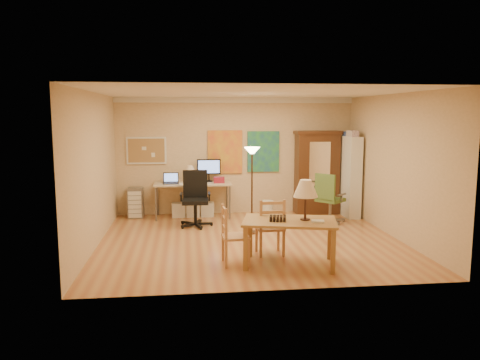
{
  "coord_description": "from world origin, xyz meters",
  "views": [
    {
      "loc": [
        -1.17,
        -8.35,
        2.32
      ],
      "look_at": [
        -0.15,
        0.3,
        1.09
      ],
      "focal_mm": 35.0,
      "sensor_mm": 36.0,
      "label": 1
    }
  ],
  "objects": [
    {
      "name": "drawer_cart",
      "position": [
        -2.3,
        2.24,
        0.34
      ],
      "size": [
        0.34,
        0.4,
        0.67
      ],
      "color": "slate",
      "rests_on": "floor"
    },
    {
      "name": "art_panel_right",
      "position": [
        0.65,
        2.47,
        1.45
      ],
      "size": [
        0.75,
        0.04,
        0.95
      ],
      "primitive_type": "cube",
      "color": "#225F89",
      "rests_on": "floor"
    },
    {
      "name": "bookshelf",
      "position": [
        2.55,
        1.8,
        0.91
      ],
      "size": [
        0.27,
        0.73,
        1.83
      ],
      "color": "white",
      "rests_on": "floor"
    },
    {
      "name": "computer_desk",
      "position": [
        -0.99,
        2.16,
        0.48
      ],
      "size": [
        1.72,
        0.75,
        1.3
      ],
      "color": "tan",
      "rests_on": "floor"
    },
    {
      "name": "art_panel_left",
      "position": [
        -0.25,
        2.47,
        1.45
      ],
      "size": [
        0.8,
        0.04,
        1.0
      ],
      "primitive_type": "cube",
      "color": "yellow",
      "rests_on": "floor"
    },
    {
      "name": "floor",
      "position": [
        0.0,
        0.0,
        0.0
      ],
      "size": [
        5.5,
        5.5,
        0.0
      ],
      "primitive_type": "plane",
      "color": "#AD663D",
      "rests_on": "ground"
    },
    {
      "name": "wastebin",
      "position": [
        0.64,
        1.9,
        0.19
      ],
      "size": [
        0.3,
        0.3,
        0.38
      ],
      "primitive_type": "cylinder",
      "color": "silver",
      "rests_on": "floor"
    },
    {
      "name": "corkboard",
      "position": [
        -2.05,
        2.47,
        1.5
      ],
      "size": [
        0.9,
        0.04,
        0.62
      ],
      "primitive_type": "cube",
      "color": "#A46F4D",
      "rests_on": "floor"
    },
    {
      "name": "ladder_chair_left",
      "position": [
        -0.44,
        -1.33,
        0.43
      ],
      "size": [
        0.43,
        0.45,
        0.92
      ],
      "color": "#A8794D",
      "rests_on": "floor"
    },
    {
      "name": "ladder_chair_back",
      "position": [
        0.21,
        -0.93,
        0.45
      ],
      "size": [
        0.46,
        0.44,
        0.95
      ],
      "color": "#A8794D",
      "rests_on": "floor"
    },
    {
      "name": "crown_molding",
      "position": [
        0.0,
        2.46,
        2.64
      ],
      "size": [
        5.5,
        0.08,
        0.12
      ],
      "primitive_type": "cube",
      "color": "white",
      "rests_on": "floor"
    },
    {
      "name": "office_chair_black",
      "position": [
        -0.98,
        1.25,
        0.31
      ],
      "size": [
        0.71,
        0.71,
        1.16
      ],
      "color": "black",
      "rests_on": "floor"
    },
    {
      "name": "office_chair_green",
      "position": [
        1.88,
        1.22,
        0.29
      ],
      "size": [
        0.69,
        0.69,
        1.08
      ],
      "color": "slate",
      "rests_on": "floor"
    },
    {
      "name": "torchiere_lamp",
      "position": [
        0.11,
        0.54,
        1.36
      ],
      "size": [
        0.31,
        0.31,
        1.69
      ],
      "color": "#3C2518",
      "rests_on": "floor"
    },
    {
      "name": "dining_table",
      "position": [
        0.49,
        -1.48,
        0.84
      ],
      "size": [
        1.57,
        1.15,
        1.33
      ],
      "color": "brown",
      "rests_on": "floor"
    },
    {
      "name": "armoire",
      "position": [
        1.89,
        2.24,
        0.84
      ],
      "size": [
        1.05,
        0.5,
        1.94
      ],
      "color": "#3B2010",
      "rests_on": "floor"
    }
  ]
}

